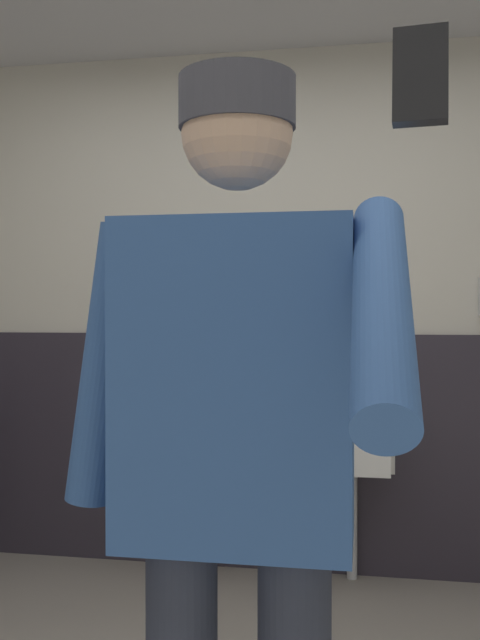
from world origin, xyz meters
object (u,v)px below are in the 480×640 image
urinal_left (194,414)px  person (236,451)px  urinal_middle (352,418)px  cell_phone (420,76)px

urinal_left → person: person is taller
urinal_middle → cell_phone: (0.11, -2.48, 0.76)m
person → urinal_left: bearing=105.9°
urinal_middle → cell_phone: bearing=-87.4°
urinal_middle → urinal_left: bearing=180.0°
urinal_left → cell_phone: bearing=-70.8°
urinal_left → person: 2.07m
urinal_left → person: (0.56, -1.97, 0.23)m
urinal_left → cell_phone: (0.86, -2.48, 0.76)m
urinal_left → cell_phone: size_ratio=11.27×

